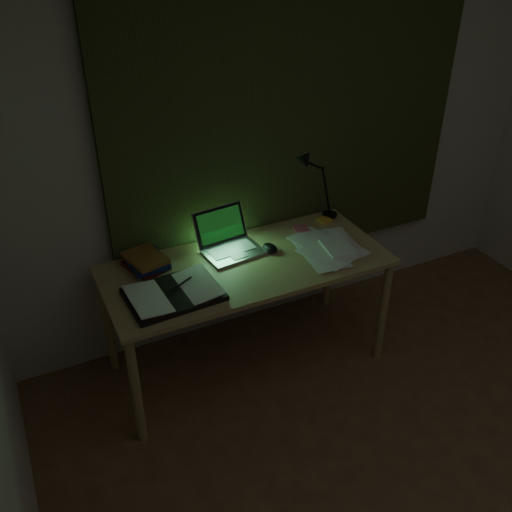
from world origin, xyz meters
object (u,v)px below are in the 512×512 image
Objects in this scene: desk at (247,315)px; open_textbook at (174,293)px; book_stack at (147,261)px; loose_papers at (328,249)px; laptop at (233,236)px; desk_lamp at (332,180)px.

open_textbook is (-0.45, -0.12, 0.37)m from desk.
book_stack is 1.00m from loose_papers.
book_stack is at bearing 159.37° from desk.
desk is 6.89× the size of book_stack.
book_stack is (-0.47, 0.06, -0.07)m from laptop.
desk_lamp is (0.70, 0.27, 0.60)m from desk.
open_textbook is at bearing -155.82° from desk_lamp.
desk is 0.60m from loose_papers.
laptop is 0.99× the size of loose_papers.
desk is at bearing -20.63° from book_stack.
laptop is at bearing 26.32° from open_textbook.
desk is at bearing -86.71° from laptop.
laptop is 0.50m from open_textbook.
desk_lamp is (0.23, 0.35, 0.23)m from loose_papers.
laptop is at bearing 157.95° from loose_papers.
laptop is 0.48m from book_stack.
open_textbook is at bearing -177.32° from loose_papers.
book_stack is at bearing -170.56° from desk_lamp.
loose_papers is (0.92, 0.04, -0.01)m from open_textbook.
desk_lamp is at bearing 4.03° from book_stack.
laptop reaches higher than book_stack.
desk is at bearing -153.34° from desk_lamp.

